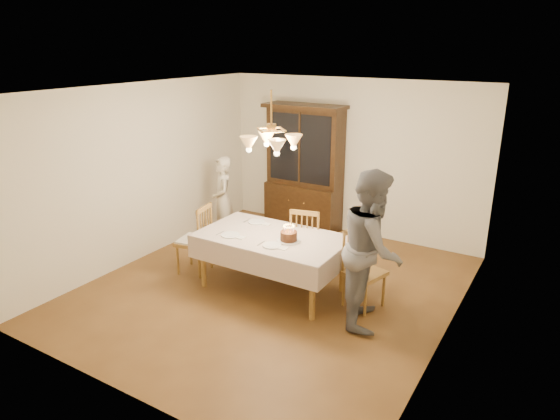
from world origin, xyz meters
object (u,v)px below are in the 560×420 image
Objects in this scene: birthday_cake at (289,237)px; dining_table at (272,241)px; chair_far_side at (307,245)px; china_hutch at (304,170)px; elderly_woman at (223,200)px.

dining_table is at bearing 169.59° from birthday_cake.
dining_table is at bearing -105.47° from chair_far_side.
china_hutch reaches higher than elderly_woman.
chair_far_side is (0.94, -1.61, -0.60)m from china_hutch.
elderly_woman is (-1.56, 0.99, 0.03)m from dining_table.
china_hutch is at bearing 120.19° from chair_far_side.
china_hutch is 7.20× the size of birthday_cake.
dining_table is 0.88× the size of china_hutch.
elderly_woman reaches higher than dining_table.
birthday_cake is at bearing -10.41° from dining_table.
dining_table is at bearing -71.37° from china_hutch.
dining_table is 0.71m from chair_far_side.
elderly_woman is at bearing 147.50° from dining_table.
china_hutch is at bearing 114.28° from birthday_cake.
china_hutch is 1.96m from chair_far_side.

